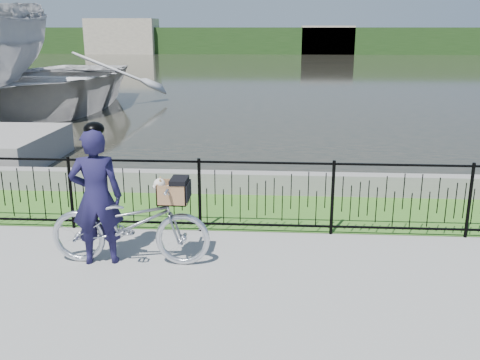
{
  "coord_description": "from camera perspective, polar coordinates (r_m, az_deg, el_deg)",
  "views": [
    {
      "loc": [
        0.12,
        -6.07,
        3.03
      ],
      "look_at": [
        -0.35,
        1.0,
        1.0
      ],
      "focal_mm": 40.0,
      "sensor_mm": 36.0,
      "label": 1
    }
  ],
  "objects": [
    {
      "name": "ground",
      "position": [
        6.78,
        2.39,
        -10.56
      ],
      "size": [
        120.0,
        120.0,
        0.0
      ],
      "primitive_type": "plane",
      "color": "gray",
      "rests_on": "ground"
    },
    {
      "name": "grass_strip",
      "position": [
        9.18,
        2.82,
        -3.27
      ],
      "size": [
        60.0,
        2.0,
        0.01
      ],
      "primitive_type": "cube",
      "color": "#3B6E22",
      "rests_on": "ground"
    },
    {
      "name": "water",
      "position": [
        39.18,
        3.67,
        11.53
      ],
      "size": [
        120.0,
        120.0,
        0.0
      ],
      "primitive_type": "plane",
      "color": "#29281F",
      "rests_on": "ground"
    },
    {
      "name": "quay_wall",
      "position": [
        10.07,
        2.94,
        -0.34
      ],
      "size": [
        60.0,
        0.3,
        0.4
      ],
      "primitive_type": "cube",
      "color": "gray",
      "rests_on": "ground"
    },
    {
      "name": "fence",
      "position": [
        8.05,
        2.74,
        -1.78
      ],
      "size": [
        14.0,
        0.06,
        1.15
      ],
      "primitive_type": null,
      "color": "black",
      "rests_on": "ground"
    },
    {
      "name": "far_treeline",
      "position": [
        66.08,
        3.8,
        14.63
      ],
      "size": [
        120.0,
        6.0,
        3.0
      ],
      "primitive_type": "cube",
      "color": "#224119",
      "rests_on": "ground"
    },
    {
      "name": "far_building_left",
      "position": [
        66.59,
        -12.42,
        14.75
      ],
      "size": [
        8.0,
        4.0,
        4.0
      ],
      "primitive_type": "cube",
      "color": "#AFA48C",
      "rests_on": "ground"
    },
    {
      "name": "far_building_right",
      "position": [
        64.85,
        9.29,
        14.53
      ],
      "size": [
        6.0,
        3.0,
        3.2
      ],
      "primitive_type": "cube",
      "color": "#AFA48C",
      "rests_on": "ground"
    },
    {
      "name": "bicycle_rig",
      "position": [
        7.17,
        -11.58,
        -4.48
      ],
      "size": [
        2.11,
        0.74,
        1.2
      ],
      "color": "silver",
      "rests_on": "ground"
    },
    {
      "name": "cyclist",
      "position": [
        7.16,
        -15.08,
        -1.61
      ],
      "size": [
        0.73,
        0.55,
        1.89
      ],
      "color": "#171438",
      "rests_on": "ground"
    },
    {
      "name": "boat_far",
      "position": [
        21.15,
        -20.19,
        9.79
      ],
      "size": [
        7.81,
        10.78,
        2.2
      ],
      "color": "#B7B6B7",
      "rests_on": "water"
    }
  ]
}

